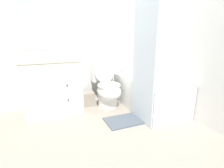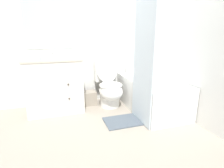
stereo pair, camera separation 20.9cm
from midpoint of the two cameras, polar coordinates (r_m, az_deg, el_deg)
The scene contains 14 objects.
ground_plane at distance 2.20m, azimuth 2.30°, elevation -18.12°, with size 14.00×14.00×0.00m, color gray.
wall_back at distance 3.27m, azimuth -9.19°, elevation 15.96°, with size 8.00×0.06×2.50m.
wall_right at distance 3.11m, azimuth 17.50°, elevation 15.46°, with size 0.05×2.49×2.50m.
vanity_cabinet at distance 2.97m, azimuth -20.81°, elevation -0.48°, with size 0.87×0.60×0.88m.
sink_faucet at distance 3.08m, azimuth -21.80°, elevation 8.81°, with size 0.14×0.12×0.12m.
toilet at distance 3.08m, azimuth -3.58°, elevation -1.13°, with size 0.40×0.69×0.87m.
bathtub at distance 3.07m, azimuth 9.65°, elevation -2.84°, with size 0.72×1.38×0.51m.
shower_curtain at distance 2.40m, azimuth 7.85°, elevation 10.38°, with size 0.02×0.56×2.01m.
wastebasket at distance 3.20m, azimuth -10.14°, elevation -4.75°, with size 0.25×0.21×0.24m.
tissue_box at distance 3.02m, azimuth -15.39°, elevation 9.53°, with size 0.11×0.12×0.12m.
soap_dispenser at distance 2.86m, azimuth -14.66°, elevation 9.86°, with size 0.07×0.07×0.18m.
hand_towel_folded at distance 2.71m, azimuth -27.59°, elevation 7.39°, with size 0.23×0.13×0.07m.
bath_towel_folded at distance 2.55m, azimuth 11.81°, elevation 0.36°, with size 0.30×0.20×0.10m.
bath_mat at distance 2.62m, azimuth 1.51°, elevation -11.94°, with size 0.53×0.39×0.02m.
Camera 1 is at (-0.88, -1.62, 1.23)m, focal length 28.00 mm.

